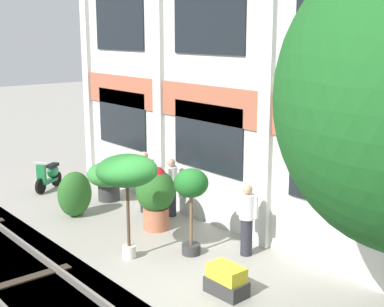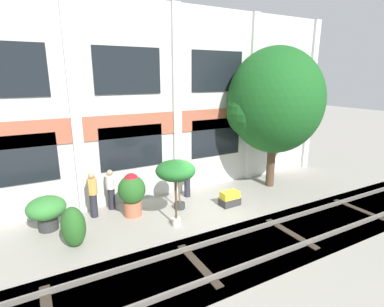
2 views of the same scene
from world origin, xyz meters
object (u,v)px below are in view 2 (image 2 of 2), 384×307
object	(u,v)px
potted_plant_terracotta_small	(176,172)
resident_by_doorway	(93,193)
potted_plant_fluted_column	(132,192)
resident_watching_tracks	(187,177)
potted_plant_ribbed_drum	(46,210)
broadleaf_tree	(275,103)
topiary_hedge	(73,226)
resident_near_plants	(111,188)
potted_plant_square_trough	(230,199)
potted_plant_tall_urn	(179,172)

from	to	relation	value
potted_plant_terracotta_small	resident_by_doorway	bearing A→B (deg)	138.65
potted_plant_fluted_column	resident_watching_tracks	distance (m)	2.64
potted_plant_ribbed_drum	potted_plant_fluted_column	bearing A→B (deg)	-6.77
resident_by_doorway	resident_watching_tracks	distance (m)	3.84
potted_plant_ribbed_drum	resident_watching_tracks	distance (m)	5.38
broadleaf_tree	topiary_hedge	size ratio (longest dim) A/B	5.08
potted_plant_terracotta_small	resident_near_plants	xyz separation A→B (m)	(-1.59, 2.39, -1.09)
potted_plant_square_trough	resident_watching_tracks	xyz separation A→B (m)	(-1.05, 1.60, 0.59)
broadleaf_tree	resident_by_doorway	distance (m)	8.37
potted_plant_terracotta_small	resident_near_plants	world-z (taller)	potted_plant_terracotta_small
potted_plant_fluted_column	topiary_hedge	distance (m)	2.44
potted_plant_fluted_column	resident_near_plants	world-z (taller)	potted_plant_fluted_column
broadleaf_tree	potted_plant_tall_urn	size ratio (longest dim) A/B	3.17
resident_near_plants	topiary_hedge	bearing A→B (deg)	20.39
broadleaf_tree	resident_by_doorway	world-z (taller)	broadleaf_tree
broadleaf_tree	resident_near_plants	bearing A→B (deg)	172.08
resident_near_plants	resident_by_doorway	bearing A→B (deg)	-4.56
potted_plant_terracotta_small	resident_by_doorway	distance (m)	3.25
potted_plant_ribbed_drum	potted_plant_terracotta_small	size ratio (longest dim) A/B	0.54
resident_watching_tracks	broadleaf_tree	bearing A→B (deg)	68.67
resident_near_plants	potted_plant_tall_urn	bearing A→B (deg)	121.73
potted_plant_square_trough	potted_plant_fluted_column	bearing A→B (deg)	164.50
potted_plant_ribbed_drum	resident_near_plants	size ratio (longest dim) A/B	0.79
potted_plant_square_trough	resident_watching_tracks	bearing A→B (deg)	123.32
resident_watching_tracks	potted_plant_terracotta_small	bearing A→B (deg)	-47.88
potted_plant_fluted_column	resident_near_plants	distance (m)	1.05
potted_plant_ribbed_drum	resident_near_plants	distance (m)	2.34
potted_plant_ribbed_drum	resident_by_doorway	world-z (taller)	resident_by_doorway
potted_plant_terracotta_small	resident_by_doorway	size ratio (longest dim) A/B	1.37
potted_plant_tall_urn	potted_plant_square_trough	bearing A→B (deg)	-20.26
potted_plant_fluted_column	potted_plant_square_trough	size ratio (longest dim) A/B	1.97
resident_by_doorway	topiary_hedge	distance (m)	1.89
resident_watching_tracks	resident_near_plants	bearing A→B (deg)	-107.35
topiary_hedge	potted_plant_square_trough	bearing A→B (deg)	0.84
potted_plant_tall_urn	potted_plant_ribbed_drum	size ratio (longest dim) A/B	1.57
broadleaf_tree	potted_plant_tall_urn	world-z (taller)	broadleaf_tree
topiary_hedge	potted_plant_ribbed_drum	bearing A→B (deg)	113.99
potted_plant_terracotta_small	broadleaf_tree	bearing A→B (deg)	14.30
potted_plant_tall_urn	potted_plant_fluted_column	bearing A→B (deg)	169.79
potted_plant_fluted_column	resident_by_doorway	bearing A→B (deg)	156.56
potted_plant_fluted_column	resident_by_doorway	size ratio (longest dim) A/B	0.96
potted_plant_tall_urn	potted_plant_ribbed_drum	bearing A→B (deg)	171.89
resident_near_plants	broadleaf_tree	bearing A→B (deg)	141.78
resident_by_doorway	topiary_hedge	size ratio (longest dim) A/B	1.38
potted_plant_tall_urn	potted_plant_ribbed_drum	xyz separation A→B (m)	(-4.56, 0.65, -0.78)
potted_plant_terracotta_small	potted_plant_square_trough	bearing A→B (deg)	10.64
potted_plant_terracotta_small	resident_by_doorway	xyz separation A→B (m)	(-2.32, 2.04, -1.03)
resident_near_plants	topiary_hedge	distance (m)	2.58
potted_plant_ribbed_drum	potted_plant_fluted_column	world-z (taller)	potted_plant_fluted_column
potted_plant_square_trough	topiary_hedge	distance (m)	5.80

